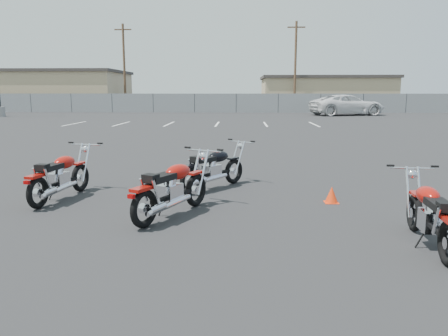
{
  "coord_description": "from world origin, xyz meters",
  "views": [
    {
      "loc": [
        0.51,
        -7.12,
        2.01
      ],
      "look_at": [
        0.2,
        0.6,
        0.65
      ],
      "focal_mm": 35.0,
      "sensor_mm": 36.0,
      "label": 1
    }
  ],
  "objects_px": {
    "motorcycle_third_red": "(172,188)",
    "white_van": "(347,99)",
    "motorcycle_front_red": "(60,176)",
    "motorcycle_second_black": "(213,168)",
    "motorcycle_rear_red": "(431,215)"
  },
  "relations": [
    {
      "from": "motorcycle_front_red",
      "to": "motorcycle_third_red",
      "type": "height_order",
      "value": "motorcycle_third_red"
    },
    {
      "from": "motorcycle_rear_red",
      "to": "white_van",
      "type": "height_order",
      "value": "white_van"
    },
    {
      "from": "motorcycle_front_red",
      "to": "motorcycle_third_red",
      "type": "distance_m",
      "value": 2.49
    },
    {
      "from": "motorcycle_third_red",
      "to": "white_van",
      "type": "height_order",
      "value": "white_van"
    },
    {
      "from": "motorcycle_front_red",
      "to": "motorcycle_third_red",
      "type": "relative_size",
      "value": 1.0
    },
    {
      "from": "motorcycle_third_red",
      "to": "white_van",
      "type": "distance_m",
      "value": 32.62
    },
    {
      "from": "white_van",
      "to": "motorcycle_third_red",
      "type": "bearing_deg",
      "value": 146.59
    },
    {
      "from": "motorcycle_rear_red",
      "to": "motorcycle_third_red",
      "type": "bearing_deg",
      "value": 160.58
    },
    {
      "from": "motorcycle_second_black",
      "to": "motorcycle_rear_red",
      "type": "bearing_deg",
      "value": -47.53
    },
    {
      "from": "motorcycle_front_red",
      "to": "motorcycle_second_black",
      "type": "distance_m",
      "value": 2.99
    },
    {
      "from": "motorcycle_third_red",
      "to": "motorcycle_rear_red",
      "type": "relative_size",
      "value": 1.05
    },
    {
      "from": "motorcycle_second_black",
      "to": "white_van",
      "type": "height_order",
      "value": "white_van"
    },
    {
      "from": "motorcycle_third_red",
      "to": "white_van",
      "type": "bearing_deg",
      "value": 71.96
    },
    {
      "from": "motorcycle_second_black",
      "to": "motorcycle_rear_red",
      "type": "distance_m",
      "value": 4.53
    },
    {
      "from": "motorcycle_front_red",
      "to": "motorcycle_rear_red",
      "type": "bearing_deg",
      "value": -21.42
    }
  ]
}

